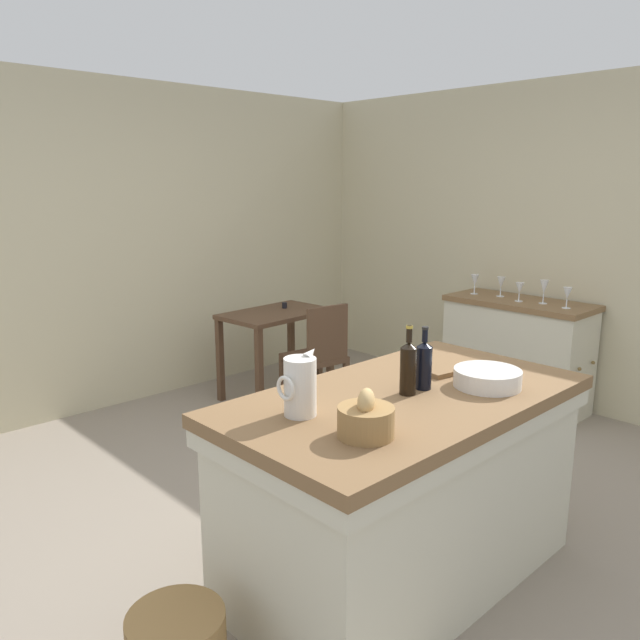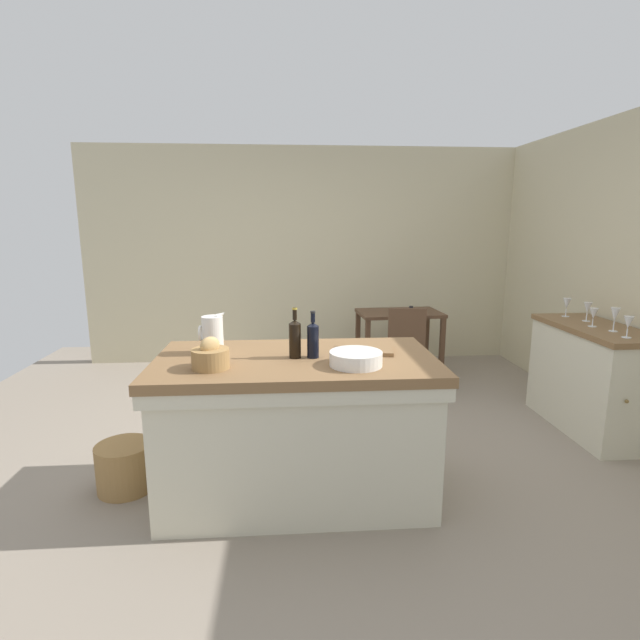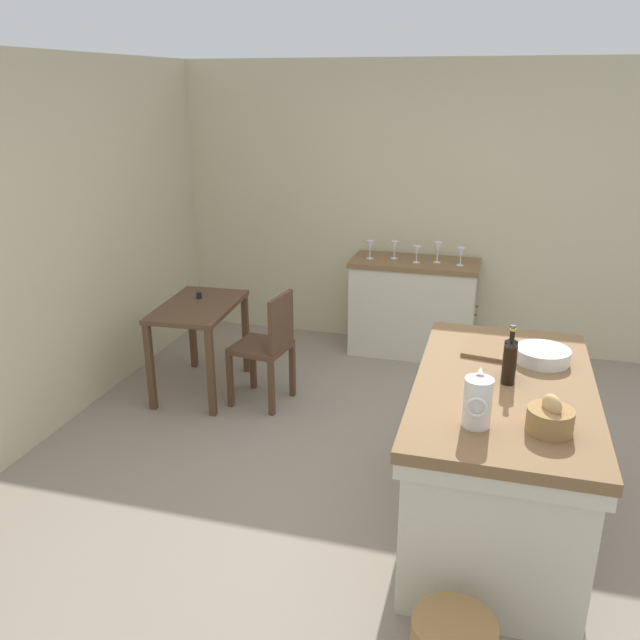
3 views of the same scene
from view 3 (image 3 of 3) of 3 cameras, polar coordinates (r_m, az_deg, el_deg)
name	(u,v)px [view 3 (image 3 of 3)]	position (r m, az deg, el deg)	size (l,w,h in m)	color
ground_plane	(400,491)	(4.26, 6.97, -14.46)	(6.76, 6.76, 0.00)	gray
wall_back	(14,260)	(4.77, -24.96, 4.78)	(5.32, 0.12, 2.60)	beige
wall_right	(451,209)	(6.21, 11.28, 9.38)	(0.12, 5.20, 2.60)	beige
island_table	(498,451)	(3.80, 15.15, -10.94)	(1.70, 0.92, 0.90)	brown
side_cabinet	(413,307)	(6.12, 8.04, 1.12)	(0.52, 1.16, 0.88)	brown
writing_desk	(199,319)	(5.33, -10.45, 0.12)	(0.93, 0.61, 0.79)	#513826
wooden_chair	(268,345)	(5.08, -4.57, -2.13)	(0.45, 0.45, 0.90)	#513826
pitcher	(478,402)	(3.10, 13.49, -6.92)	(0.17, 0.13, 0.28)	silver
wash_bowl	(542,355)	(3.92, 18.72, -2.92)	(0.30, 0.30, 0.08)	silver
bread_basket	(550,418)	(3.17, 19.32, -8.05)	(0.21, 0.21, 0.18)	olive
cutting_board	(488,348)	(4.01, 14.36, -2.36)	(0.35, 0.25, 0.02)	brown
wine_bottle_dark	(510,355)	(3.66, 16.15, -2.96)	(0.07, 0.07, 0.29)	black
wine_bottle_amber	(510,361)	(3.56, 16.10, -3.47)	(0.07, 0.07, 0.31)	black
wine_glass_far_left	(461,253)	(5.88, 12.12, 5.68)	(0.07, 0.07, 0.16)	white
wine_glass_left	(438,249)	(5.93, 10.16, 6.12)	(0.07, 0.07, 0.19)	white
wine_glass_middle	(417,251)	(5.91, 8.39, 5.92)	(0.07, 0.07, 0.15)	white
wine_glass_right	(394,247)	(6.02, 6.47, 6.34)	(0.07, 0.07, 0.16)	white
wine_glass_far_right	(370,246)	(6.00, 4.37, 6.38)	(0.07, 0.07, 0.17)	white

